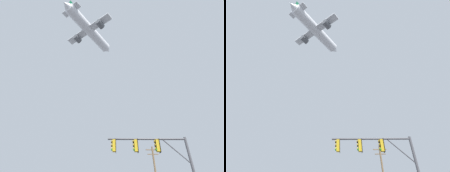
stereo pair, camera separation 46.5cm
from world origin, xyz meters
TOP-DOWN VIEW (x-y plane):
  - signal_pole_near at (3.91, 6.61)m, footprint 6.41×0.49m
  - airplane at (-6.23, 23.20)m, footprint 14.90×18.86m

SIDE VIEW (x-z plane):
  - signal_pole_near at x=3.91m, z-range 1.57..7.19m
  - airplane at x=-6.23m, z-range 40.70..46.50m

